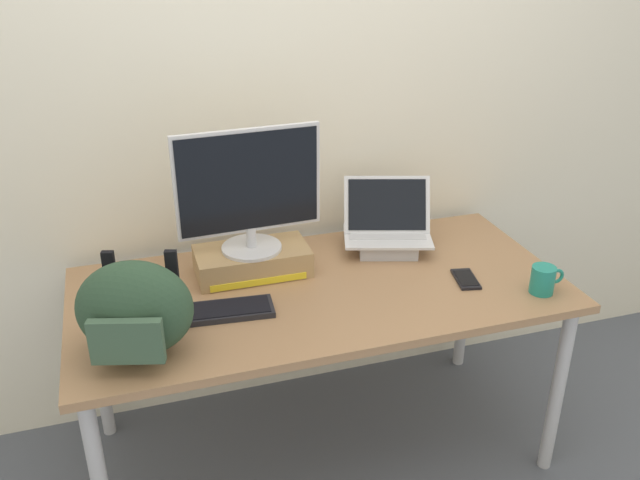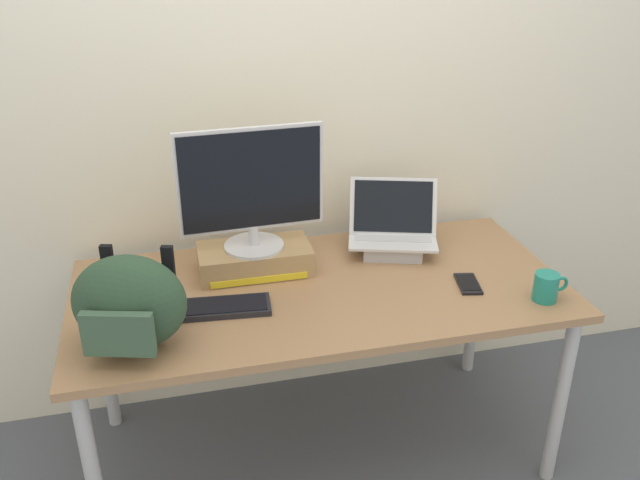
% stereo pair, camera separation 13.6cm
% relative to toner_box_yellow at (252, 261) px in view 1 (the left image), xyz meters
% --- Properties ---
extents(ground_plane, '(20.00, 20.00, 0.00)m').
position_rel_toner_box_yellow_xyz_m(ground_plane, '(0.21, -0.17, -0.79)').
color(ground_plane, '#515660').
extents(back_wall, '(7.00, 0.10, 2.60)m').
position_rel_toner_box_yellow_xyz_m(back_wall, '(0.21, 0.34, 0.51)').
color(back_wall, silver).
rests_on(back_wall, ground).
extents(desk, '(1.72, 0.82, 0.74)m').
position_rel_toner_box_yellow_xyz_m(desk, '(0.21, -0.17, -0.12)').
color(desk, '#99704C').
rests_on(desk, ground).
extents(toner_box_yellow, '(0.41, 0.21, 0.10)m').
position_rel_toner_box_yellow_xyz_m(toner_box_yellow, '(0.00, 0.00, 0.00)').
color(toner_box_yellow, '#A88456').
rests_on(toner_box_yellow, desk).
extents(desktop_monitor, '(0.51, 0.22, 0.45)m').
position_rel_toner_box_yellow_xyz_m(desktop_monitor, '(0.00, -0.00, 0.27)').
color(desktop_monitor, silver).
rests_on(desktop_monitor, toner_box_yellow).
extents(open_laptop, '(0.39, 0.32, 0.27)m').
position_rel_toner_box_yellow_xyz_m(open_laptop, '(0.54, 0.04, 0.01)').
color(open_laptop, '#ADADB2').
rests_on(open_laptop, desk).
extents(external_keyboard, '(0.43, 0.16, 0.02)m').
position_rel_toner_box_yellow_xyz_m(external_keyboard, '(-0.20, -0.24, -0.04)').
color(external_keyboard, black).
rests_on(external_keyboard, desk).
extents(messenger_backpack, '(0.39, 0.32, 0.30)m').
position_rel_toner_box_yellow_xyz_m(messenger_backpack, '(-0.43, -0.39, 0.10)').
color(messenger_backpack, '#28422D').
rests_on(messenger_backpack, desk).
extents(coffee_mug, '(0.12, 0.08, 0.10)m').
position_rel_toner_box_yellow_xyz_m(coffee_mug, '(0.93, -0.44, 0.00)').
color(coffee_mug, '#1E7F70').
rests_on(coffee_mug, desk).
extents(cell_phone, '(0.10, 0.16, 0.01)m').
position_rel_toner_box_yellow_xyz_m(cell_phone, '(0.72, -0.29, -0.04)').
color(cell_phone, black).
rests_on(cell_phone, desk).
extents(plush_toy, '(0.08, 0.08, 0.08)m').
position_rel_toner_box_yellow_xyz_m(plush_toy, '(-0.51, 0.01, -0.01)').
color(plush_toy, gold).
rests_on(plush_toy, desk).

